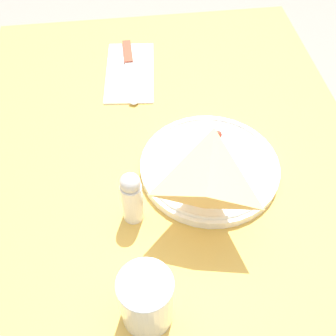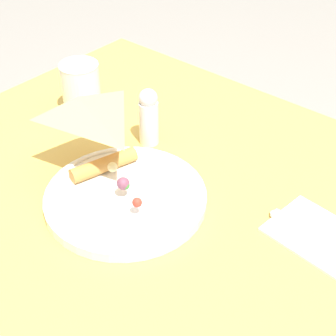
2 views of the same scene
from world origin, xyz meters
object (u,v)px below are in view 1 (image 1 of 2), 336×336
milk_glass (146,300)px  salt_shaker (132,197)px  dining_table (170,197)px  plate_pizza (210,165)px  butter_knife (129,67)px  napkin_folded (130,72)px

milk_glass → salt_shaker: salt_shaker is taller
dining_table → salt_shaker: salt_shaker is taller
plate_pizza → butter_knife: (-0.31, -0.12, -0.01)m
plate_pizza → dining_table: bearing=-125.9°
dining_table → plate_pizza: size_ratio=3.84×
plate_pizza → napkin_folded: plate_pizza is taller
salt_shaker → plate_pizza: bearing=119.1°
plate_pizza → milk_glass: bearing=-29.0°
dining_table → milk_glass: (0.29, -0.07, 0.18)m
napkin_folded → salt_shaker: salt_shaker is taller
plate_pizza → butter_knife: size_ratio=1.12×
milk_glass → butter_knife: 0.55m
dining_table → butter_knife: 0.30m
plate_pizza → butter_knife: 0.33m
plate_pizza → salt_shaker: size_ratio=2.33×
salt_shaker → milk_glass: bearing=2.3°
milk_glass → salt_shaker: 0.16m
butter_knife → salt_shaker: size_ratio=2.08×
dining_table → napkin_folded: bearing=-167.4°
butter_knife → salt_shaker: salt_shaker is taller
plate_pizza → salt_shaker: salt_shaker is taller
dining_table → milk_glass: bearing=-13.5°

